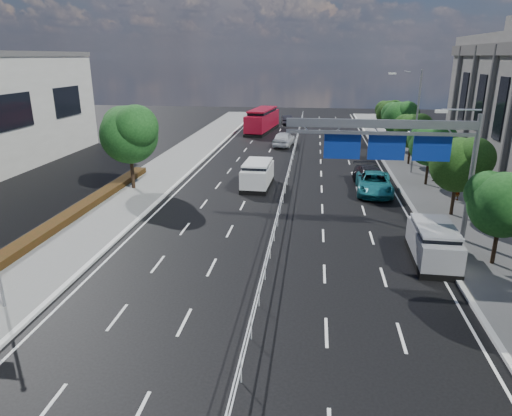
{
  "coord_description": "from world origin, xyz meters",
  "views": [
    {
      "loc": [
        2.03,
        -15.28,
        10.06
      ],
      "look_at": [
        -0.87,
        7.46,
        2.4
      ],
      "focal_mm": 32.0,
      "sensor_mm": 36.0,
      "label": 1
    }
  ],
  "objects_px": {
    "parked_car_teal": "(374,183)",
    "silver_minivan": "(433,244)",
    "near_car_silver": "(284,139)",
    "red_bus": "(262,120)",
    "pedestrian_a": "(457,188)",
    "white_minivan": "(257,175)",
    "near_car_dark": "(286,120)",
    "overhead_gantry": "(401,143)",
    "parked_car_dark": "(371,178)",
    "pedestrian_b": "(436,171)"
  },
  "relations": [
    {
      "from": "overhead_gantry",
      "to": "white_minivan",
      "type": "relative_size",
      "value": 2.09
    },
    {
      "from": "near_car_dark",
      "to": "silver_minivan",
      "type": "relative_size",
      "value": 0.9
    },
    {
      "from": "silver_minivan",
      "to": "pedestrian_b",
      "type": "distance_m",
      "value": 16.44
    },
    {
      "from": "overhead_gantry",
      "to": "red_bus",
      "type": "height_order",
      "value": "overhead_gantry"
    },
    {
      "from": "parked_car_teal",
      "to": "parked_car_dark",
      "type": "bearing_deg",
      "value": 95.03
    },
    {
      "from": "white_minivan",
      "to": "pedestrian_a",
      "type": "distance_m",
      "value": 14.86
    },
    {
      "from": "white_minivan",
      "to": "red_bus",
      "type": "distance_m",
      "value": 28.43
    },
    {
      "from": "overhead_gantry",
      "to": "parked_car_dark",
      "type": "height_order",
      "value": "overhead_gantry"
    },
    {
      "from": "near_car_silver",
      "to": "pedestrian_a",
      "type": "relative_size",
      "value": 2.73
    },
    {
      "from": "near_car_silver",
      "to": "red_bus",
      "type": "bearing_deg",
      "value": -62.86
    },
    {
      "from": "parked_car_teal",
      "to": "silver_minivan",
      "type": "bearing_deg",
      "value": -79.96
    },
    {
      "from": "parked_car_dark",
      "to": "pedestrian_b",
      "type": "xyz_separation_m",
      "value": [
        5.5,
        2.16,
        0.16
      ]
    },
    {
      "from": "red_bus",
      "to": "near_car_silver",
      "type": "bearing_deg",
      "value": -62.65
    },
    {
      "from": "near_car_silver",
      "to": "parked_car_teal",
      "type": "relative_size",
      "value": 0.89
    },
    {
      "from": "parked_car_dark",
      "to": "pedestrian_b",
      "type": "height_order",
      "value": "pedestrian_b"
    },
    {
      "from": "near_car_silver",
      "to": "parked_car_teal",
      "type": "distance_m",
      "value": 20.28
    },
    {
      "from": "near_car_dark",
      "to": "parked_car_teal",
      "type": "xyz_separation_m",
      "value": [
        9.05,
        -36.59,
        0.08
      ]
    },
    {
      "from": "overhead_gantry",
      "to": "parked_car_dark",
      "type": "xyz_separation_m",
      "value": [
        -0.05,
        10.97,
        -4.8
      ]
    },
    {
      "from": "near_car_silver",
      "to": "near_car_dark",
      "type": "distance_m",
      "value": 18.08
    },
    {
      "from": "white_minivan",
      "to": "near_car_dark",
      "type": "distance_m",
      "value": 35.98
    },
    {
      "from": "white_minivan",
      "to": "silver_minivan",
      "type": "relative_size",
      "value": 1.03
    },
    {
      "from": "red_bus",
      "to": "near_car_silver",
      "type": "relative_size",
      "value": 2.15
    },
    {
      "from": "white_minivan",
      "to": "red_bus",
      "type": "bearing_deg",
      "value": 97.91
    },
    {
      "from": "overhead_gantry",
      "to": "pedestrian_a",
      "type": "height_order",
      "value": "overhead_gantry"
    },
    {
      "from": "silver_minivan",
      "to": "pedestrian_a",
      "type": "distance_m",
      "value": 11.22
    },
    {
      "from": "near_car_dark",
      "to": "pedestrian_b",
      "type": "distance_m",
      "value": 35.82
    },
    {
      "from": "red_bus",
      "to": "parked_car_teal",
      "type": "height_order",
      "value": "red_bus"
    },
    {
      "from": "red_bus",
      "to": "pedestrian_a",
      "type": "bearing_deg",
      "value": -52.62
    },
    {
      "from": "red_bus",
      "to": "near_car_silver",
      "type": "height_order",
      "value": "red_bus"
    },
    {
      "from": "overhead_gantry",
      "to": "red_bus",
      "type": "distance_m",
      "value": 40.2
    },
    {
      "from": "white_minivan",
      "to": "pedestrian_b",
      "type": "relative_size",
      "value": 2.95
    },
    {
      "from": "overhead_gantry",
      "to": "pedestrian_a",
      "type": "relative_size",
      "value": 5.55
    },
    {
      "from": "white_minivan",
      "to": "pedestrian_b",
      "type": "height_order",
      "value": "white_minivan"
    },
    {
      "from": "overhead_gantry",
      "to": "near_car_dark",
      "type": "xyz_separation_m",
      "value": [
        -9.04,
        45.88,
        -4.9
      ]
    },
    {
      "from": "red_bus",
      "to": "near_car_silver",
      "type": "distance_m",
      "value": 11.04
    },
    {
      "from": "red_bus",
      "to": "near_car_dark",
      "type": "height_order",
      "value": "red_bus"
    },
    {
      "from": "overhead_gantry",
      "to": "pedestrian_b",
      "type": "distance_m",
      "value": 14.95
    },
    {
      "from": "near_car_silver",
      "to": "near_car_dark",
      "type": "xyz_separation_m",
      "value": [
        -0.83,
        18.06,
        -0.15
      ]
    },
    {
      "from": "overhead_gantry",
      "to": "near_car_silver",
      "type": "relative_size",
      "value": 2.04
    },
    {
      "from": "near_car_silver",
      "to": "pedestrian_b",
      "type": "bearing_deg",
      "value": 140.23
    },
    {
      "from": "parked_car_teal",
      "to": "pedestrian_a",
      "type": "distance_m",
      "value": 5.83
    },
    {
      "from": "white_minivan",
      "to": "near_car_dark",
      "type": "height_order",
      "value": "white_minivan"
    },
    {
      "from": "overhead_gantry",
      "to": "near_car_silver",
      "type": "distance_m",
      "value": 29.39
    },
    {
      "from": "near_car_dark",
      "to": "silver_minivan",
      "type": "xyz_separation_m",
      "value": [
        10.6,
        -48.73,
        0.25
      ]
    },
    {
      "from": "red_bus",
      "to": "near_car_dark",
      "type": "bearing_deg",
      "value": 76.92
    },
    {
      "from": "pedestrian_b",
      "to": "near_car_silver",
      "type": "bearing_deg",
      "value": -23.52
    },
    {
      "from": "overhead_gantry",
      "to": "white_minivan",
      "type": "xyz_separation_m",
      "value": [
        -9.09,
        9.9,
        -4.58
      ]
    },
    {
      "from": "red_bus",
      "to": "pedestrian_b",
      "type": "relative_size",
      "value": 6.51
    },
    {
      "from": "red_bus",
      "to": "near_car_dark",
      "type": "relative_size",
      "value": 2.53
    },
    {
      "from": "parked_car_dark",
      "to": "near_car_silver",
      "type": "bearing_deg",
      "value": 109.65
    }
  ]
}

